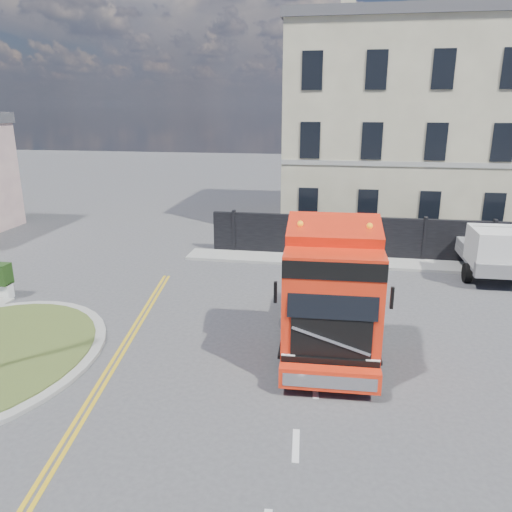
# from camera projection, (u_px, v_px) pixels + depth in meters

# --- Properties ---
(ground) EXTENTS (120.00, 120.00, 0.00)m
(ground) POSITION_uv_depth(u_px,v_px,m) (237.00, 333.00, 16.01)
(ground) COLOR #424244
(ground) RESTS_ON ground
(hoarding_fence) EXTENTS (18.80, 0.25, 2.00)m
(hoarding_fence) POSITION_uv_depth(u_px,v_px,m) (414.00, 240.00, 23.16)
(hoarding_fence) COLOR black
(hoarding_fence) RESTS_ON ground
(georgian_building) EXTENTS (12.30, 10.30, 12.80)m
(georgian_building) POSITION_uv_depth(u_px,v_px,m) (395.00, 127.00, 28.93)
(georgian_building) COLOR beige
(georgian_building) RESTS_ON ground
(pavement_far) EXTENTS (20.00, 1.60, 0.12)m
(pavement_far) POSITION_uv_depth(u_px,v_px,m) (402.00, 264.00, 22.68)
(pavement_far) COLOR gray
(pavement_far) RESTS_ON ground
(truck) EXTENTS (2.70, 6.75, 4.00)m
(truck) POSITION_uv_depth(u_px,v_px,m) (331.00, 298.00, 14.06)
(truck) COLOR black
(truck) RESTS_ON ground
(flatbed_pickup) EXTENTS (2.45, 5.49, 2.28)m
(flatbed_pickup) POSITION_uv_depth(u_px,v_px,m) (493.00, 250.00, 20.70)
(flatbed_pickup) COLOR slate
(flatbed_pickup) RESTS_ON ground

